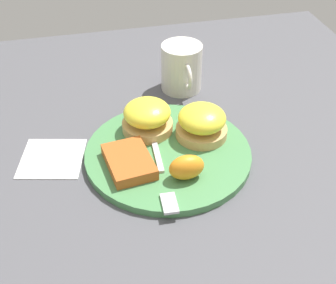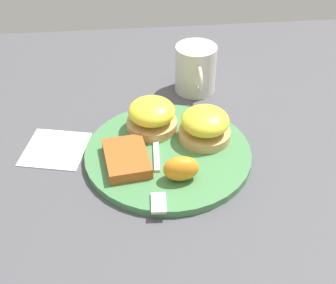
{
  "view_description": "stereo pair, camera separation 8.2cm",
  "coord_description": "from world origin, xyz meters",
  "px_view_note": "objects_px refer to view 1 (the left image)",
  "views": [
    {
      "loc": [
        0.63,
        -0.15,
        0.55
      ],
      "look_at": [
        0.0,
        0.0,
        0.03
      ],
      "focal_mm": 50.0,
      "sensor_mm": 36.0,
      "label": 1
    },
    {
      "loc": [
        0.64,
        -0.07,
        0.55
      ],
      "look_at": [
        0.0,
        0.0,
        0.03
      ],
      "focal_mm": 50.0,
      "sensor_mm": 36.0,
      "label": 2
    }
  ],
  "objects_px": {
    "sandwich_benedict_left": "(202,122)",
    "cup": "(182,68)",
    "sandwich_benedict_right": "(147,117)",
    "fork": "(162,174)",
    "hashbrown_patty": "(129,162)",
    "orange_wedge": "(187,167)"
  },
  "relations": [
    {
      "from": "cup",
      "to": "sandwich_benedict_left",
      "type": "bearing_deg",
      "value": -3.37
    },
    {
      "from": "orange_wedge",
      "to": "cup",
      "type": "xyz_separation_m",
      "value": [
        -0.3,
        0.07,
        0.02
      ]
    },
    {
      "from": "fork",
      "to": "cup",
      "type": "distance_m",
      "value": 0.3
    },
    {
      "from": "sandwich_benedict_left",
      "to": "cup",
      "type": "distance_m",
      "value": 0.19
    },
    {
      "from": "sandwich_benedict_right",
      "to": "orange_wedge",
      "type": "height_order",
      "value": "sandwich_benedict_right"
    },
    {
      "from": "hashbrown_patty",
      "to": "fork",
      "type": "distance_m",
      "value": 0.06
    },
    {
      "from": "sandwich_benedict_right",
      "to": "sandwich_benedict_left",
      "type": "bearing_deg",
      "value": 66.8
    },
    {
      "from": "sandwich_benedict_left",
      "to": "hashbrown_patty",
      "type": "relative_size",
      "value": 0.93
    },
    {
      "from": "fork",
      "to": "cup",
      "type": "relative_size",
      "value": 1.76
    },
    {
      "from": "fork",
      "to": "sandwich_benedict_right",
      "type": "bearing_deg",
      "value": 179.43
    },
    {
      "from": "orange_wedge",
      "to": "fork",
      "type": "height_order",
      "value": "orange_wedge"
    },
    {
      "from": "sandwich_benedict_left",
      "to": "cup",
      "type": "xyz_separation_m",
      "value": [
        -0.19,
        0.01,
        0.01
      ]
    },
    {
      "from": "sandwich_benedict_right",
      "to": "orange_wedge",
      "type": "bearing_deg",
      "value": 14.41
    },
    {
      "from": "sandwich_benedict_left",
      "to": "hashbrown_patty",
      "type": "distance_m",
      "value": 0.16
    },
    {
      "from": "hashbrown_patty",
      "to": "fork",
      "type": "xyz_separation_m",
      "value": [
        0.04,
        0.05,
        -0.01
      ]
    },
    {
      "from": "sandwich_benedict_right",
      "to": "hashbrown_patty",
      "type": "distance_m",
      "value": 0.11
    },
    {
      "from": "sandwich_benedict_left",
      "to": "sandwich_benedict_right",
      "type": "relative_size",
      "value": 1.0
    },
    {
      "from": "sandwich_benedict_right",
      "to": "fork",
      "type": "relative_size",
      "value": 0.45
    },
    {
      "from": "fork",
      "to": "hashbrown_patty",
      "type": "bearing_deg",
      "value": -126.0
    },
    {
      "from": "hashbrown_patty",
      "to": "orange_wedge",
      "type": "relative_size",
      "value": 1.71
    },
    {
      "from": "orange_wedge",
      "to": "fork",
      "type": "xyz_separation_m",
      "value": [
        -0.01,
        -0.04,
        -0.02
      ]
    },
    {
      "from": "sandwich_benedict_left",
      "to": "fork",
      "type": "xyz_separation_m",
      "value": [
        0.09,
        -0.1,
        -0.03
      ]
    }
  ]
}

